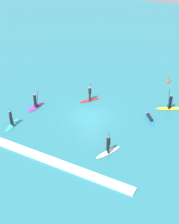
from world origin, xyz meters
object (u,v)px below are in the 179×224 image
at_px(surfer_on_purple_board, 35,104).
at_px(marker_buoy, 168,81).
at_px(surfer_on_white_board, 108,148).
at_px(surfer_on_red_board, 90,96).
at_px(surfer_on_yellow_board, 170,106).
at_px(surfer_on_teal_board, 11,121).
at_px(surfer_on_blue_board, 149,118).

height_order(surfer_on_purple_board, marker_buoy, surfer_on_purple_board).
distance_m(surfer_on_white_board, surfer_on_red_board, 10.13).
distance_m(surfer_on_red_board, marker_buoy, 11.56).
bearing_deg(surfer_on_white_board, surfer_on_purple_board, 95.60).
xyz_separation_m(surfer_on_yellow_board, marker_buoy, (-2.08, 6.67, -0.23)).
xyz_separation_m(surfer_on_teal_board, surfer_on_white_board, (10.86, 0.70, 0.00)).
relative_size(surfer_on_teal_board, surfer_on_white_board, 0.93).
distance_m(surfer_on_purple_board, surfer_on_yellow_board, 15.41).
xyz_separation_m(surfer_on_red_board, surfer_on_yellow_board, (9.00, 2.58, -0.14)).
relative_size(surfer_on_blue_board, surfer_on_red_board, 0.93).
bearing_deg(surfer_on_red_board, surfer_on_blue_board, -58.76).
bearing_deg(surfer_on_teal_board, surfer_on_purple_board, 168.63).
bearing_deg(surfer_on_red_board, surfer_on_yellow_board, -38.55).
height_order(surfer_on_purple_board, surfer_on_blue_board, surfer_on_purple_board).
relative_size(surfer_on_purple_board, surfer_on_white_board, 0.91).
relative_size(surfer_on_purple_board, surfer_on_teal_board, 0.99).
relative_size(surfer_on_red_board, surfer_on_yellow_board, 0.81).
height_order(surfer_on_purple_board, surfer_on_yellow_board, surfer_on_yellow_board).
distance_m(surfer_on_blue_board, surfer_on_yellow_board, 3.42).
xyz_separation_m(surfer_on_white_board, marker_buoy, (0.68, 17.24, -0.35)).
distance_m(surfer_on_purple_board, marker_buoy, 17.98).
xyz_separation_m(surfer_on_purple_board, surfer_on_teal_board, (0.08, -4.23, 0.09)).
bearing_deg(surfer_on_red_board, surfer_on_purple_board, 168.80).
distance_m(surfer_on_blue_board, marker_buoy, 9.85).
height_order(surfer_on_purple_board, surfer_on_red_board, surfer_on_purple_board).
distance_m(surfer_on_white_board, surfer_on_yellow_board, 10.93).
bearing_deg(surfer_on_teal_board, surfer_on_white_board, 81.19).
relative_size(surfer_on_teal_board, surfer_on_red_board, 1.08).
xyz_separation_m(surfer_on_white_board, surfer_on_blue_board, (1.44, 7.42, -0.37)).
distance_m(surfer_on_teal_board, surfer_on_red_board, 9.84).
distance_m(surfer_on_purple_board, surfer_on_white_board, 11.50).
relative_size(surfer_on_teal_board, surfer_on_blue_board, 1.15).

